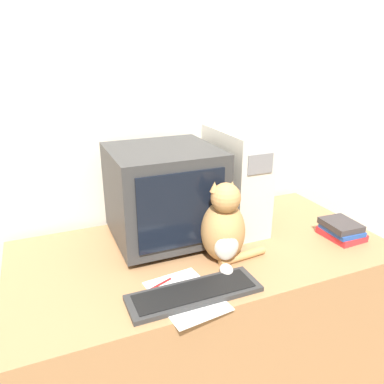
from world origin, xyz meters
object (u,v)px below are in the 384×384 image
object	(u,v)px
crt_monitor	(164,194)
pen	(155,287)
cat	(224,228)
computer_tower	(235,179)
book_stack	(341,230)
keyboard	(194,293)

from	to	relation	value
crt_monitor	pen	bearing A→B (deg)	-114.58
cat	computer_tower	bearing A→B (deg)	71.26
cat	crt_monitor	bearing A→B (deg)	137.09
crt_monitor	book_stack	xyz separation A→B (m)	(0.75, -0.31, -0.18)
computer_tower	keyboard	bearing A→B (deg)	-131.62
cat	book_stack	world-z (taller)	cat
crt_monitor	computer_tower	world-z (taller)	computer_tower
cat	pen	world-z (taller)	cat
crt_monitor	computer_tower	size ratio (longest dim) A/B	0.96
crt_monitor	keyboard	world-z (taller)	crt_monitor
keyboard	cat	distance (m)	0.30
crt_monitor	cat	distance (m)	0.32
computer_tower	book_stack	xyz separation A→B (m)	(0.39, -0.32, -0.20)
crt_monitor	keyboard	distance (m)	0.50
computer_tower	keyboard	distance (m)	0.66
computer_tower	cat	bearing A→B (deg)	-125.80
computer_tower	pen	world-z (taller)	computer_tower
computer_tower	keyboard	xyz separation A→B (m)	(-0.41, -0.46, -0.23)
book_stack	cat	bearing A→B (deg)	176.49
book_stack	pen	size ratio (longest dim) A/B	1.27
keyboard	pen	world-z (taller)	keyboard
keyboard	pen	bearing A→B (deg)	140.31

